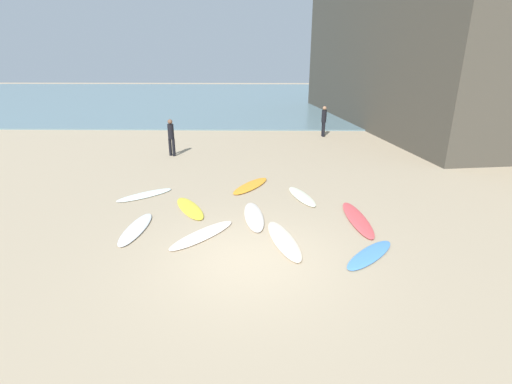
# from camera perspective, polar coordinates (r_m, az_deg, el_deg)

# --- Properties ---
(ground_plane) EXTENTS (120.00, 120.00, 0.00)m
(ground_plane) POSITION_cam_1_polar(r_m,az_deg,el_deg) (8.91, -1.17, -10.29)
(ground_plane) COLOR tan
(ocean_water) EXTENTS (120.00, 40.00, 0.08)m
(ocean_water) POSITION_cam_1_polar(r_m,az_deg,el_deg) (43.95, 0.77, 14.21)
(ocean_water) COLOR slate
(ocean_water) RESTS_ON ground_plane
(surfboard_0) EXTENTS (1.11, 2.38, 0.08)m
(surfboard_0) POSITION_cam_1_polar(r_m,az_deg,el_deg) (9.74, 4.24, -7.29)
(surfboard_0) COLOR beige
(surfboard_0) RESTS_ON ground_plane
(surfboard_1) EXTENTS (1.79, 2.10, 0.07)m
(surfboard_1) POSITION_cam_1_polar(r_m,az_deg,el_deg) (10.10, -8.14, -6.44)
(surfboard_1) COLOR silver
(surfboard_1) RESTS_ON ground_plane
(surfboard_2) EXTENTS (1.45, 2.05, 0.07)m
(surfboard_2) POSITION_cam_1_polar(r_m,az_deg,el_deg) (11.84, -10.02, -2.43)
(surfboard_2) COLOR yellow
(surfboard_2) RESTS_ON ground_plane
(surfboard_3) EXTENTS (1.86, 1.73, 0.06)m
(surfboard_3) POSITION_cam_1_polar(r_m,az_deg,el_deg) (13.32, -16.56, -0.44)
(surfboard_3) COLOR white
(surfboard_3) RESTS_ON ground_plane
(surfboard_4) EXTENTS (1.56, 2.17, 0.08)m
(surfboard_4) POSITION_cam_1_polar(r_m,az_deg,el_deg) (13.65, -0.82, 0.97)
(surfboard_4) COLOR orange
(surfboard_4) RESTS_ON ground_plane
(surfboard_5) EXTENTS (0.62, 2.12, 0.08)m
(surfboard_5) POSITION_cam_1_polar(r_m,az_deg,el_deg) (10.82, -17.80, -5.34)
(surfboard_5) COLOR silver
(surfboard_5) RESTS_ON ground_plane
(surfboard_6) EXTENTS (1.66, 1.74, 0.07)m
(surfboard_6) POSITION_cam_1_polar(r_m,az_deg,el_deg) (9.45, 16.91, -9.09)
(surfboard_6) COLOR #4E8FDB
(surfboard_6) RESTS_ON ground_plane
(surfboard_7) EXTENTS (0.67, 2.61, 0.09)m
(surfboard_7) POSITION_cam_1_polar(r_m,az_deg,el_deg) (11.28, 15.15, -3.98)
(surfboard_7) COLOR #E34E51
(surfboard_7) RESTS_ON ground_plane
(surfboard_8) EXTENTS (1.08, 2.03, 0.08)m
(surfboard_8) POSITION_cam_1_polar(r_m,az_deg,el_deg) (12.72, 6.97, -0.65)
(surfboard_8) COLOR silver
(surfboard_8) RESTS_ON ground_plane
(surfboard_9) EXTENTS (0.81, 2.22, 0.09)m
(surfboard_9) POSITION_cam_1_polar(r_m,az_deg,el_deg) (11.07, -0.33, -3.71)
(surfboard_9) COLOR silver
(surfboard_9) RESTS_ON ground_plane
(beachgoer_near) EXTENTS (0.37, 0.37, 1.73)m
(beachgoer_near) POSITION_cam_1_polar(r_m,az_deg,el_deg) (18.20, -12.78, 8.35)
(beachgoer_near) COLOR black
(beachgoer_near) RESTS_ON ground_plane
(beachgoer_mid) EXTENTS (0.32, 0.34, 1.76)m
(beachgoer_mid) POSITION_cam_1_polar(r_m,az_deg,el_deg) (22.57, 10.27, 10.76)
(beachgoer_mid) COLOR black
(beachgoer_mid) RESTS_ON ground_plane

